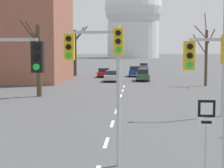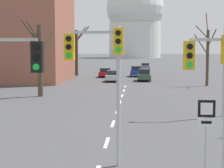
# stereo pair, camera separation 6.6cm
# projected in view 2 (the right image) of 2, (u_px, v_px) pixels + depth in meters

# --- Properties ---
(lane_stripe_1) EXTENTS (0.16, 2.00, 0.01)m
(lane_stripe_1) POSITION_uv_depth(u_px,v_px,m) (107.00, 142.00, 17.49)
(lane_stripe_1) COLOR silver
(lane_stripe_1) RESTS_ON ground_plane
(lane_stripe_2) EXTENTS (0.16, 2.00, 0.01)m
(lane_stripe_2) POSITION_uv_depth(u_px,v_px,m) (113.00, 124.00, 21.96)
(lane_stripe_2) COLOR silver
(lane_stripe_2) RESTS_ON ground_plane
(lane_stripe_3) EXTENTS (0.16, 2.00, 0.01)m
(lane_stripe_3) POSITION_uv_depth(u_px,v_px,m) (117.00, 111.00, 26.43)
(lane_stripe_3) COLOR silver
(lane_stripe_3) RESTS_ON ground_plane
(lane_stripe_4) EXTENTS (0.16, 2.00, 0.01)m
(lane_stripe_4) POSITION_uv_depth(u_px,v_px,m) (120.00, 102.00, 30.90)
(lane_stripe_4) COLOR silver
(lane_stripe_4) RESTS_ON ground_plane
(lane_stripe_5) EXTENTS (0.16, 2.00, 0.01)m
(lane_stripe_5) POSITION_uv_depth(u_px,v_px,m) (122.00, 96.00, 35.37)
(lane_stripe_5) COLOR silver
(lane_stripe_5) RESTS_ON ground_plane
(lane_stripe_6) EXTENTS (0.16, 2.00, 0.01)m
(lane_stripe_6) POSITION_uv_depth(u_px,v_px,m) (124.00, 91.00, 39.84)
(lane_stripe_6) COLOR silver
(lane_stripe_6) RESTS_ON ground_plane
(lane_stripe_7) EXTENTS (0.16, 2.00, 0.01)m
(lane_stripe_7) POSITION_uv_depth(u_px,v_px,m) (125.00, 86.00, 44.31)
(lane_stripe_7) COLOR silver
(lane_stripe_7) RESTS_ON ground_plane
(traffic_signal_near_right) EXTENTS (1.61, 0.34, 4.92)m
(traffic_signal_near_right) POSITION_uv_depth(u_px,v_px,m) (213.00, 68.00, 12.48)
(traffic_signal_near_right) COLOR #B2B2B7
(traffic_signal_near_right) RESTS_ON ground_plane
(traffic_signal_centre_tall) EXTENTS (2.16, 0.34, 5.21)m
(traffic_signal_centre_tall) POSITION_uv_depth(u_px,v_px,m) (101.00, 60.00, 13.66)
(traffic_signal_centre_tall) COLOR #B2B2B7
(traffic_signal_centre_tall) RESTS_ON ground_plane
(route_sign_post) EXTENTS (0.60, 0.08, 2.64)m
(route_sign_post) POSITION_uv_depth(u_px,v_px,m) (206.00, 122.00, 13.02)
(route_sign_post) COLOR #B2B2B7
(route_sign_post) RESTS_ON ground_plane
(street_lamp_right) EXTENTS (2.08, 0.36, 8.34)m
(street_lamp_right) POSITION_uv_depth(u_px,v_px,m) (219.00, 38.00, 23.92)
(street_lamp_right) COLOR #B2B2B7
(street_lamp_right) RESTS_ON ground_plane
(sedan_near_left) EXTENTS (1.94, 4.47, 1.47)m
(sedan_near_left) POSITION_uv_depth(u_px,v_px,m) (106.00, 72.00, 59.55)
(sedan_near_left) COLOR maroon
(sedan_near_left) RESTS_ON ground_plane
(sedan_near_right) EXTENTS (1.83, 4.45, 1.69)m
(sedan_near_right) POSITION_uv_depth(u_px,v_px,m) (144.00, 75.00, 52.06)
(sedan_near_right) COLOR #2D4C33
(sedan_near_right) RESTS_ON ground_plane
(sedan_mid_centre) EXTENTS (1.96, 4.22, 1.47)m
(sedan_mid_centre) POSITION_uv_depth(u_px,v_px,m) (145.00, 66.00, 81.53)
(sedan_mid_centre) COLOR slate
(sedan_mid_centre) RESTS_ON ground_plane
(sedan_far_left) EXTENTS (1.83, 4.32, 1.51)m
(sedan_far_left) POSITION_uv_depth(u_px,v_px,m) (113.00, 76.00, 51.16)
(sedan_far_left) COLOR #B7B7BC
(sedan_far_left) RESTS_ON ground_plane
(sedan_far_right) EXTENTS (1.87, 4.39, 1.71)m
(sedan_far_right) POSITION_uv_depth(u_px,v_px,m) (136.00, 71.00, 60.74)
(sedan_far_right) COLOR navy
(sedan_far_right) RESTS_ON ground_plane
(bare_tree_left_near) EXTENTS (2.85, 3.65, 9.24)m
(bare_tree_left_near) POSITION_uv_depth(u_px,v_px,m) (77.00, 50.00, 62.48)
(bare_tree_left_near) COLOR #473828
(bare_tree_left_near) RESTS_ON ground_plane
(bare_tree_right_near) EXTENTS (2.53, 3.55, 8.84)m
(bare_tree_right_near) POSITION_uv_depth(u_px,v_px,m) (207.00, 54.00, 44.67)
(bare_tree_right_near) COLOR #473828
(bare_tree_right_near) RESTS_ON ground_plane
(bare_tree_left_far) EXTENTS (2.63, 3.33, 7.04)m
(bare_tree_left_far) POSITION_uv_depth(u_px,v_px,m) (40.00, 57.00, 34.50)
(bare_tree_left_far) COLOR #473828
(bare_tree_left_far) RESTS_ON ground_plane
(capitol_dome) EXTENTS (31.22, 31.22, 44.10)m
(capitol_dome) POSITION_uv_depth(u_px,v_px,m) (135.00, 18.00, 203.47)
(capitol_dome) COLOR silver
(capitol_dome) RESTS_ON ground_plane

